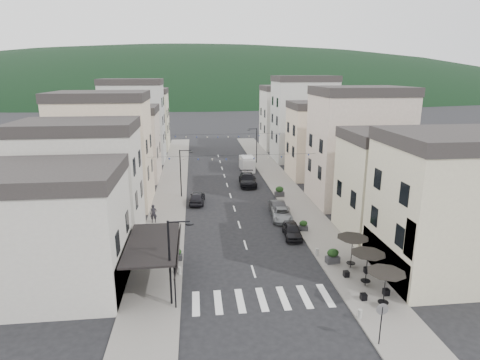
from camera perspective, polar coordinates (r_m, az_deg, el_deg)
The scene contains 30 objects.
ground at distance 26.99m, azimuth 3.88°, elevation -18.79°, with size 700.00×700.00×0.00m, color black.
sidewalk_left at distance 56.15m, azimuth -9.58°, elevation -0.60°, with size 4.00×76.00×0.12m, color slate.
sidewalk_right at distance 57.27m, azimuth 5.57°, elevation -0.15°, with size 4.00×76.00×0.12m, color slate.
hill_backdrop at distance 322.39m, azimuth -5.87°, elevation 12.33°, with size 640.00×360.00×70.00m, color black.
boutique_building at distance 31.28m, azimuth -27.32°, elevation -7.34°, with size 12.00×8.00×8.00m, color #B7B2A8.
bistro_building at distance 33.60m, azimuth 27.90°, elevation -4.11°, with size 10.00×8.00×10.00m, color beige.
boutique_awning at distance 29.68m, azimuth -11.89°, elevation -8.94°, with size 3.77×7.50×3.28m.
buildings_row_left at distance 61.29m, azimuth -16.15°, elevation 6.13°, with size 10.20×54.16×14.00m.
buildings_row_right at distance 62.15m, azimuth 11.21°, elevation 6.74°, with size 10.20×54.16×14.50m.
cafe_terrace at distance 30.32m, azimuth 17.69°, elevation -10.40°, with size 2.50×8.10×2.53m.
streetlamp_left_near at distance 26.60m, azimuth -9.42°, elevation -10.35°, with size 1.70×0.56×6.00m.
streetlamp_left_far at distance 49.36m, azimuth -8.15°, elevation 1.65°, with size 1.70×0.56×6.00m.
streetlamp_right_far at distance 67.73m, azimuth 2.15°, elevation 5.44°, with size 1.70×0.56×6.00m.
traffic_sign at distance 24.81m, azimuth 19.50°, elevation -17.77°, with size 0.70×0.07×2.70m.
bollards at distance 31.44m, azimuth 2.07°, elevation -12.62°, with size 11.66×10.26×0.60m.
bunting_near at distance 45.20m, azimuth -0.97°, elevation 3.11°, with size 19.00×0.28×0.62m.
bunting_far at distance 60.89m, azimuth -2.43°, elevation 6.21°, with size 19.00×0.28×0.62m.
parked_car_a at distance 38.23m, azimuth 7.43°, elevation -7.13°, with size 1.57×3.89×1.33m, color black.
parked_car_b at distance 44.07m, azimuth 5.46°, elevation -3.99°, with size 1.46×4.18×1.38m, color #2C2D2F.
parked_car_c at distance 42.48m, azimuth 5.94°, elevation -4.85°, with size 2.03×4.41×1.23m, color gray.
parked_car_d at distance 54.93m, azimuth 1.10°, elevation 0.06°, with size 2.24×5.50×1.60m, color black.
parked_car_e at distance 47.62m, azimuth -6.13°, elevation -2.50°, with size 1.71×4.24×1.44m, color black.
delivery_van at distance 63.40m, azimuth 1.01°, elevation 2.41°, with size 2.01×4.82×2.29m.
pedestrian_a at distance 41.99m, azimuth -12.19°, elevation -4.70°, with size 0.69×0.45×1.89m, color black.
pedestrian_b at distance 36.89m, azimuth -13.69°, elevation -7.75°, with size 0.85×0.66×1.74m, color black.
planter_la at distance 33.75m, azimuth -8.99°, elevation -10.41°, with size 0.93×0.53×1.02m.
planter_lb at distance 39.14m, azimuth -9.84°, elevation -6.72°, with size 1.08×0.79×1.08m.
planter_ra at distance 33.71m, azimuth 13.05°, elevation -10.48°, with size 1.15×0.73×1.22m.
planter_rb at distance 39.68m, azimuth 8.99°, elevation -6.42°, with size 0.99×0.68×1.02m.
planter_rc at distance 49.89m, azimuth 5.64°, elevation -1.64°, with size 1.19×0.71×1.28m.
Camera 1 is at (-4.25, -22.02, 15.03)m, focal length 30.00 mm.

